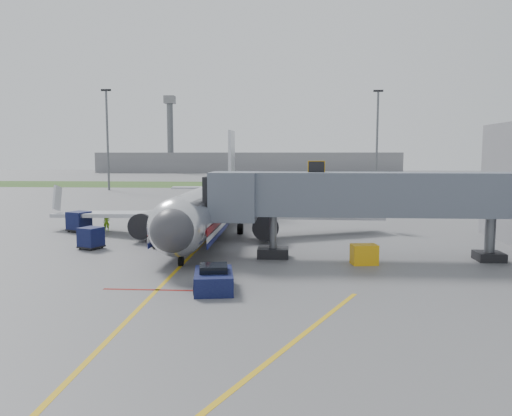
# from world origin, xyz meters

# --- Properties ---
(ground) EXTENTS (400.00, 400.00, 0.00)m
(ground) POSITION_xyz_m (0.00, 0.00, 0.00)
(ground) COLOR #565659
(ground) RESTS_ON ground
(grass_strip) EXTENTS (300.00, 25.00, 0.01)m
(grass_strip) POSITION_xyz_m (0.00, 90.00, 0.01)
(grass_strip) COLOR #2D4C1E
(grass_strip) RESTS_ON ground
(apron_markings) EXTENTS (21.52, 50.00, 0.01)m
(apron_markings) POSITION_xyz_m (0.00, -7.40, 0.00)
(apron_markings) COLOR gold
(apron_markings) RESTS_ON ground
(airliner) EXTENTS (32.10, 35.67, 10.25)m
(airliner) POSITION_xyz_m (0.00, 15.25, 2.65)
(airliner) COLOR silver
(airliner) RESTS_ON ground
(jet_bridge) EXTENTS (25.30, 4.00, 6.90)m
(jet_bridge) POSITION_xyz_m (12.86, 5.00, 4.47)
(jet_bridge) COLOR slate
(jet_bridge) RESTS_ON ground
(light_mast_left) EXTENTS (2.00, 0.44, 20.40)m
(light_mast_left) POSITION_xyz_m (-30.00, 70.00, 10.78)
(light_mast_left) COLOR #595B60
(light_mast_left) RESTS_ON ground
(light_mast_right) EXTENTS (2.00, 0.44, 20.40)m
(light_mast_right) POSITION_xyz_m (25.00, 75.00, 10.78)
(light_mast_right) COLOR #595B60
(light_mast_right) RESTS_ON ground
(distant_terminal) EXTENTS (120.00, 14.00, 8.00)m
(distant_terminal) POSITION_xyz_m (-10.00, 170.00, 4.00)
(distant_terminal) COLOR slate
(distant_terminal) RESTS_ON ground
(control_tower) EXTENTS (4.00, 4.00, 30.00)m
(control_tower) POSITION_xyz_m (-40.00, 165.00, 17.33)
(control_tower) COLOR #595B60
(control_tower) RESTS_ON ground
(pushback_tug) EXTENTS (2.54, 3.63, 1.40)m
(pushback_tug) POSITION_xyz_m (3.07, -3.78, 0.58)
(pushback_tug) COLOR #0D0D3A
(pushback_tug) RESTS_ON ground
(baggage_cart_a) EXTENTS (2.04, 2.04, 1.68)m
(baggage_cart_a) POSITION_xyz_m (-8.30, 7.37, 0.86)
(baggage_cart_a) COLOR #0D0D3A
(baggage_cart_a) RESTS_ON ground
(baggage_cart_b) EXTENTS (2.33, 2.33, 1.92)m
(baggage_cart_b) POSITION_xyz_m (-12.87, 15.73, 0.98)
(baggage_cart_b) COLOR #0D0D3A
(baggage_cart_b) RESTS_ON ground
(baggage_cart_c) EXTENTS (2.15, 2.15, 1.79)m
(baggage_cart_c) POSITION_xyz_m (-3.00, 8.60, 0.91)
(baggage_cart_c) COLOR #0D0D3A
(baggage_cart_c) RESTS_ON ground
(belt_loader) EXTENTS (2.43, 4.14, 1.96)m
(belt_loader) POSITION_xyz_m (-2.49, 11.96, 0.49)
(belt_loader) COLOR #0D0D3A
(belt_loader) RESTS_ON ground
(ground_power_cart) EXTENTS (1.85, 1.38, 1.35)m
(ground_power_cart) POSITION_xyz_m (12.17, 3.21, 0.66)
(ground_power_cart) COLOR #E09F0D
(ground_power_cart) RESTS_ON ground
(ramp_worker) EXTENTS (0.68, 0.54, 1.63)m
(ramp_worker) POSITION_xyz_m (-10.45, 16.44, 0.82)
(ramp_worker) COLOR #8DE11A
(ramp_worker) RESTS_ON ground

